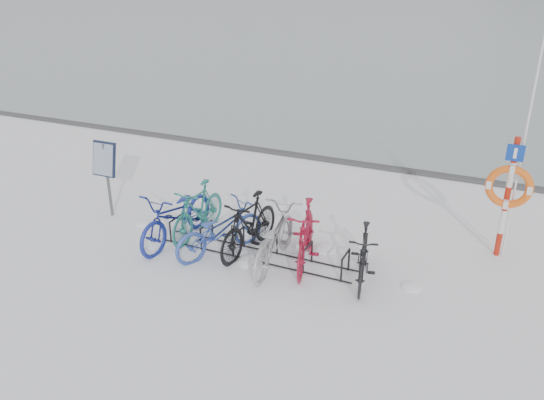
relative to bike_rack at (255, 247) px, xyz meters
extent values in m
plane|color=white|center=(0.00, 0.00, -0.18)|extent=(900.00, 900.00, 0.00)
cube|color=#3F3F42|center=(0.00, 5.90, -0.13)|extent=(400.00, 0.25, 0.10)
cylinder|color=black|center=(-1.80, -0.22, 0.04)|extent=(0.04, 0.04, 0.44)
cylinder|color=black|center=(-1.80, 0.22, 0.04)|extent=(0.04, 0.04, 0.44)
cylinder|color=black|center=(-1.80, 0.00, 0.26)|extent=(0.04, 0.44, 0.04)
cylinder|color=black|center=(-1.08, -0.22, 0.04)|extent=(0.04, 0.04, 0.44)
cylinder|color=black|center=(-1.08, 0.22, 0.04)|extent=(0.04, 0.04, 0.44)
cylinder|color=black|center=(-1.08, 0.00, 0.26)|extent=(0.04, 0.44, 0.04)
cylinder|color=black|center=(-0.36, -0.22, 0.04)|extent=(0.04, 0.04, 0.44)
cylinder|color=black|center=(-0.36, 0.22, 0.04)|extent=(0.04, 0.04, 0.44)
cylinder|color=black|center=(-0.36, 0.00, 0.26)|extent=(0.04, 0.44, 0.04)
cylinder|color=black|center=(0.36, -0.22, 0.04)|extent=(0.04, 0.04, 0.44)
cylinder|color=black|center=(0.36, 0.22, 0.04)|extent=(0.04, 0.04, 0.44)
cylinder|color=black|center=(0.36, 0.00, 0.26)|extent=(0.04, 0.44, 0.04)
cylinder|color=black|center=(1.08, -0.22, 0.04)|extent=(0.04, 0.04, 0.44)
cylinder|color=black|center=(1.08, 0.22, 0.04)|extent=(0.04, 0.04, 0.44)
cylinder|color=black|center=(1.08, 0.00, 0.26)|extent=(0.04, 0.44, 0.04)
cylinder|color=black|center=(1.80, -0.22, 0.04)|extent=(0.04, 0.04, 0.44)
cylinder|color=black|center=(1.80, 0.22, 0.04)|extent=(0.04, 0.04, 0.44)
cylinder|color=black|center=(1.80, 0.00, 0.26)|extent=(0.04, 0.44, 0.04)
cylinder|color=black|center=(0.00, -0.22, -0.16)|extent=(4.00, 0.03, 0.03)
cylinder|color=black|center=(0.00, 0.22, -0.16)|extent=(4.00, 0.03, 0.03)
cylinder|color=#595B5E|center=(-3.76, 0.32, 0.65)|extent=(0.06, 0.06, 1.67)
cube|color=black|center=(-3.76, 0.29, 1.16)|extent=(0.58, 0.22, 0.75)
cube|color=#8C99AD|center=(-3.76, 0.25, 1.16)|extent=(0.52, 0.16, 0.67)
cylinder|color=#AD1E0D|center=(4.23, 1.99, 0.06)|extent=(0.11, 0.11, 0.47)
cylinder|color=silver|center=(4.23, 1.99, 0.53)|extent=(0.11, 0.11, 0.47)
cylinder|color=#AD1E0D|center=(4.23, 1.99, 1.00)|extent=(0.11, 0.11, 0.47)
cylinder|color=silver|center=(4.23, 1.99, 1.47)|extent=(0.11, 0.11, 0.47)
cylinder|color=#AD1E0D|center=(4.23, 1.99, 1.94)|extent=(0.11, 0.11, 0.47)
torus|color=orange|center=(4.23, 1.90, 1.27)|extent=(0.83, 0.14, 0.83)
cube|color=#0E349B|center=(4.23, 1.91, 1.91)|extent=(0.30, 0.03, 0.30)
cylinder|color=silver|center=(4.34, 2.04, 1.97)|extent=(0.04, 0.04, 4.29)
imported|color=navy|center=(-1.70, -0.08, 0.41)|extent=(0.90, 2.27, 1.17)
imported|color=#22736C|center=(-1.47, 0.34, 0.39)|extent=(0.55, 1.89, 1.13)
imported|color=#314CA6|center=(-0.68, -0.16, 0.34)|extent=(1.49, 2.09, 1.04)
imported|color=black|center=(-0.20, 0.15, 0.40)|extent=(0.74, 1.99, 1.17)
imported|color=#9D9EA4|center=(0.44, -0.12, 0.37)|extent=(0.91, 2.15, 1.10)
imported|color=maroon|center=(0.97, 0.15, 0.42)|extent=(1.03, 2.08, 1.20)
imported|color=black|center=(2.11, 0.01, 0.33)|extent=(0.82, 1.77, 1.03)
ellipsoid|color=white|center=(-2.10, -0.45, -0.18)|extent=(0.48, 0.48, 0.17)
ellipsoid|color=white|center=(2.97, 0.11, -0.18)|extent=(0.37, 0.37, 0.13)
ellipsoid|color=white|center=(1.16, 0.80, -0.18)|extent=(0.48, 0.48, 0.17)
ellipsoid|color=white|center=(0.65, 0.80, -0.18)|extent=(0.35, 0.35, 0.12)
ellipsoid|color=white|center=(-2.82, 0.23, -0.18)|extent=(0.38, 0.38, 0.13)
ellipsoid|color=white|center=(0.03, -0.27, -0.18)|extent=(0.52, 0.52, 0.18)
camera|label=1|loc=(4.06, -8.04, 4.83)|focal=35.00mm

